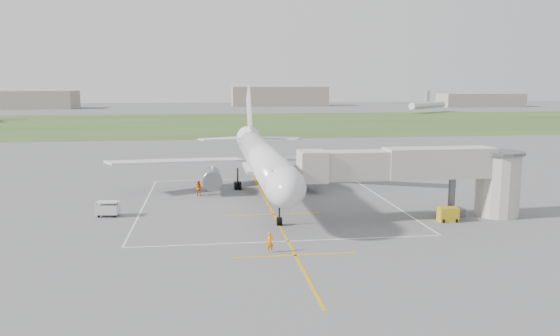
{
  "coord_description": "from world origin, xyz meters",
  "views": [
    {
      "loc": [
        -6.91,
        -65.46,
        13.53
      ],
      "look_at": [
        1.5,
        -4.0,
        4.0
      ],
      "focal_mm": 35.0,
      "sensor_mm": 36.0,
      "label": 1
    }
  ],
  "objects": [
    {
      "name": "airliner",
      "position": [
        -0.0,
        0.75,
        4.39
      ],
      "size": [
        38.93,
        46.75,
        13.52
      ],
      "color": "silver",
      "rests_on": "ground"
    },
    {
      "name": "distant_aircraft",
      "position": [
        3.27,
        171.4,
        3.59
      ],
      "size": [
        215.64,
        60.77,
        8.85
      ],
      "color": "silver",
      "rests_on": "ground"
    },
    {
      "name": "grass_strip",
      "position": [
        0.0,
        130.0,
        0.01
      ],
      "size": [
        700.0,
        120.0,
        0.02
      ],
      "primitive_type": "cube",
      "color": "#355224",
      "rests_on": "ground"
    },
    {
      "name": "apron_markings",
      "position": [
        0.0,
        -5.82,
        0.01
      ],
      "size": [
        28.2,
        60.0,
        0.01
      ],
      "color": "#D0990C",
      "rests_on": "ground"
    },
    {
      "name": "distant_hangars",
      "position": [
        -16.15,
        265.19,
        5.17
      ],
      "size": [
        345.0,
        49.0,
        12.0
      ],
      "color": "gray",
      "rests_on": "ground"
    },
    {
      "name": "ramp_worker_nose",
      "position": [
        -1.91,
        -22.94,
        0.82
      ],
      "size": [
        0.68,
        0.53,
        1.64
      ],
      "primitive_type": "imported",
      "rotation": [
        0.0,
        0.0,
        -0.25
      ],
      "color": "orange",
      "rests_on": "ground"
    },
    {
      "name": "gpu_unit",
      "position": [
        16.86,
        -15.28,
        0.7
      ],
      "size": [
        1.95,
        1.43,
        1.42
      ],
      "rotation": [
        0.0,
        0.0,
        -0.05
      ],
      "color": "gold",
      "rests_on": "ground"
    },
    {
      "name": "ground",
      "position": [
        0.0,
        0.0,
        0.0
      ],
      "size": [
        700.0,
        700.0,
        0.0
      ],
      "primitive_type": "plane",
      "color": "#555558",
      "rests_on": "ground"
    },
    {
      "name": "baggage_cart",
      "position": [
        -17.11,
        -8.49,
        0.8
      ],
      "size": [
        2.41,
        1.65,
        1.56
      ],
      "rotation": [
        0.0,
        0.0,
        -0.14
      ],
      "color": "silver",
      "rests_on": "ground"
    },
    {
      "name": "ramp_worker_wing",
      "position": [
        -7.92,
        1.16,
        0.92
      ],
      "size": [
        1.1,
        1.0,
        1.84
      ],
      "primitive_type": "imported",
      "rotation": [
        0.0,
        0.0,
        2.72
      ],
      "color": "#F05907",
      "rests_on": "ground"
    },
    {
      "name": "jet_bridge",
      "position": [
        15.72,
        -13.5,
        4.74
      ],
      "size": [
        23.4,
        5.0,
        7.2
      ],
      "color": "#A6A396",
      "rests_on": "ground"
    }
  ]
}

